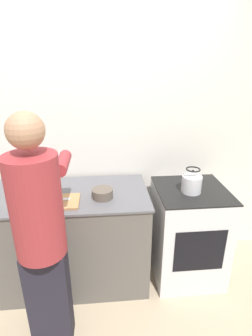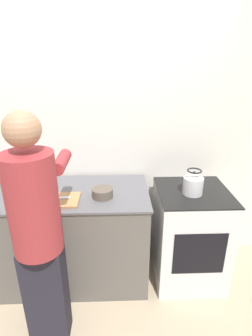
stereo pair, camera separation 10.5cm
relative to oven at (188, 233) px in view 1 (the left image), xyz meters
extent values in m
plane|color=tan|center=(-0.93, -0.30, -0.44)|extent=(12.00, 12.00, 0.00)
cube|color=silver|center=(-0.93, 0.42, 0.86)|extent=(8.00, 0.05, 2.60)
cube|color=#5B5651|center=(-1.28, 0.03, -0.01)|extent=(1.77, 0.66, 0.87)
cube|color=#56565B|center=(-1.28, 0.03, 0.43)|extent=(1.80, 0.68, 0.02)
cube|color=silver|center=(0.00, 0.00, -0.01)|extent=(0.61, 0.61, 0.88)
cube|color=black|center=(0.00, 0.00, 0.44)|extent=(0.61, 0.61, 0.01)
cube|color=black|center=(0.00, -0.30, 0.04)|extent=(0.42, 0.01, 0.39)
cube|color=black|center=(-1.15, -0.56, -0.05)|extent=(0.28, 0.17, 0.78)
cylinder|color=maroon|center=(-1.15, -0.56, 0.66)|extent=(0.31, 0.31, 0.65)
sphere|color=#A87A5B|center=(-1.15, -0.56, 1.12)|extent=(0.21, 0.21, 0.21)
cylinder|color=maroon|center=(-1.29, -0.27, 0.83)|extent=(0.09, 0.30, 0.09)
cylinder|color=maroon|center=(-1.02, -0.27, 0.83)|extent=(0.09, 0.30, 0.09)
cube|color=#A87A4C|center=(-1.10, -0.13, 0.45)|extent=(0.30, 0.24, 0.02)
cube|color=silver|center=(-1.09, -0.11, 0.46)|extent=(0.15, 0.05, 0.01)
cube|color=black|center=(-1.21, -0.12, 0.46)|extent=(0.09, 0.03, 0.01)
cylinder|color=silver|center=(-0.03, -0.04, 0.52)|extent=(0.16, 0.16, 0.14)
cone|color=silver|center=(-0.03, -0.04, 0.61)|extent=(0.13, 0.13, 0.04)
sphere|color=black|center=(-0.03, -0.04, 0.63)|extent=(0.02, 0.02, 0.02)
torus|color=black|center=(-0.03, -0.04, 0.65)|extent=(0.12, 0.12, 0.01)
cylinder|color=brown|center=(-0.77, -0.07, 0.48)|extent=(0.17, 0.17, 0.07)
camera|label=1|loc=(-0.75, -1.95, 1.45)|focal=28.00mm
camera|label=2|loc=(-0.64, -1.96, 1.45)|focal=28.00mm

